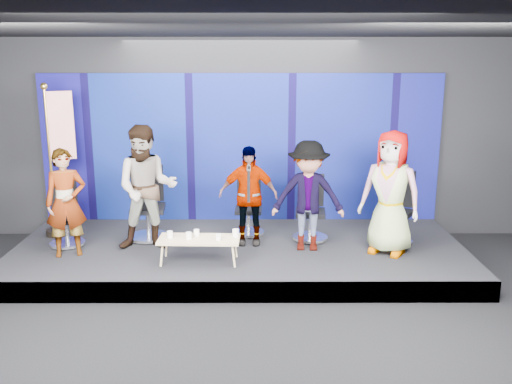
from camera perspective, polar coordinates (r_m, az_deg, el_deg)
ground at (r=6.83m, az=-2.19°, el=-14.58°), size 10.00×10.00×0.00m
room_walls at (r=6.07m, az=-2.40°, el=6.05°), size 10.02×8.02×3.51m
riser at (r=9.06m, az=-1.66°, el=-6.20°), size 7.00×3.00×0.30m
backdrop at (r=10.10m, az=-1.50°, el=4.41°), size 7.00×0.08×2.60m
chair_a at (r=9.41m, az=-18.46°, el=-3.11°), size 0.70×0.70×0.99m
panelist_a at (r=8.80m, az=-18.47°, el=-1.03°), size 0.68×0.55×1.60m
chair_b at (r=9.38m, az=-10.70°, el=-2.27°), size 0.72×0.72×1.18m
panelist_b at (r=8.75m, az=-10.87°, el=0.39°), size 0.98×0.80×1.91m
chair_c at (r=9.47m, az=-0.74°, el=-2.32°), size 0.56×0.56×0.96m
panelist_c at (r=8.87m, az=-0.79°, el=-0.34°), size 0.93×0.41×1.56m
chair_d at (r=9.24m, az=5.45°, el=-2.64°), size 0.63×0.63×1.04m
panelist_d at (r=8.62m, az=5.24°, el=-0.39°), size 1.14×0.72×1.68m
chair_e at (r=9.28m, az=13.66°, el=-2.68°), size 0.89×0.89×1.15m
panelist_e at (r=8.65m, az=13.30°, el=-0.07°), size 1.08×0.97×1.86m
coffee_table at (r=8.23m, az=-5.72°, el=-4.81°), size 1.18×0.53×0.36m
mug_a at (r=8.29m, az=-8.60°, el=-4.22°), size 0.08×0.08×0.10m
mug_b at (r=8.19m, az=-6.75°, el=-4.37°), size 0.08×0.08×0.10m
mug_c at (r=8.32m, az=-5.97°, el=-4.07°), size 0.08×0.08×0.09m
mug_d at (r=8.11m, az=-3.78°, el=-4.53°), size 0.07×0.07×0.08m
mug_e at (r=8.25m, az=-2.06°, el=-4.11°), size 0.09×0.09×0.11m
flag_stand at (r=9.72m, az=-19.17°, el=3.39°), size 0.56×0.34×2.49m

